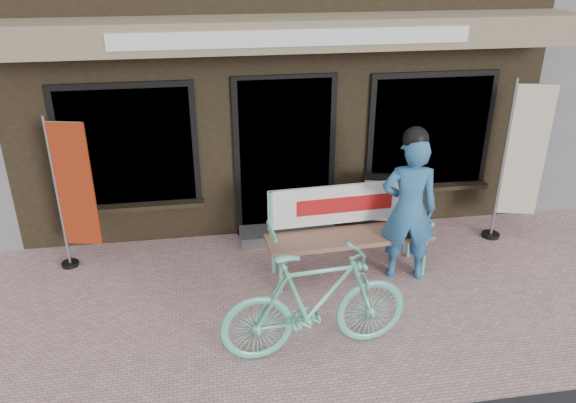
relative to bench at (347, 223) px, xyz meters
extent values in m
plane|color=#C89A99|center=(-0.58, -0.86, -0.63)|extent=(70.00, 70.00, 0.00)
cube|color=black|center=(-0.58, 4.14, 1.17)|extent=(7.00, 6.00, 3.60)
cube|color=gray|center=(-0.58, 0.79, 2.12)|extent=(7.00, 0.80, 0.35)
cube|color=white|center=(-0.58, 0.38, 2.12)|extent=(4.00, 0.02, 0.18)
cube|color=black|center=(-0.58, 1.12, 0.47)|extent=(1.20, 0.06, 2.10)
cube|color=black|center=(-0.58, 1.11, 0.47)|extent=(1.35, 0.04, 2.20)
cube|color=black|center=(-2.58, 1.12, 0.72)|extent=(1.60, 0.06, 1.50)
cube|color=black|center=(1.42, 1.12, 0.72)|extent=(1.60, 0.06, 1.50)
cube|color=black|center=(-2.58, 1.11, 0.72)|extent=(1.75, 0.04, 1.65)
cube|color=black|center=(1.42, 1.11, 0.72)|extent=(1.75, 0.04, 1.65)
cube|color=black|center=(-2.58, 1.06, -0.08)|extent=(1.80, 0.18, 0.06)
cube|color=black|center=(1.42, 1.06, -0.08)|extent=(1.80, 0.18, 0.06)
cube|color=#59595B|center=(-0.58, 0.89, -0.56)|extent=(1.30, 0.45, 0.15)
cylinder|color=#6BD2B0|center=(-0.86, -0.38, -0.40)|extent=(0.05, 0.05, 0.46)
cylinder|color=#6BD2B0|center=(-0.89, 0.06, -0.40)|extent=(0.05, 0.05, 0.46)
cylinder|color=#6BD2B0|center=(0.90, -0.27, -0.40)|extent=(0.05, 0.05, 0.46)
cylinder|color=#6BD2B0|center=(0.88, 0.17, -0.40)|extent=(0.05, 0.05, 0.46)
cube|color=#936751|center=(0.01, -0.10, -0.14)|extent=(2.02, 0.62, 0.06)
cylinder|color=#6BD2B0|center=(-0.91, 0.06, 0.14)|extent=(0.05, 0.05, 0.61)
cylinder|color=#6BD2B0|center=(0.90, 0.17, 0.14)|extent=(0.05, 0.05, 0.61)
cube|color=white|center=(-0.01, 0.14, 0.20)|extent=(1.88, 0.16, 0.50)
cube|color=#B21414|center=(-0.01, 0.11, 0.20)|extent=(1.19, 0.08, 0.20)
cylinder|color=#6BD2B0|center=(-0.93, -0.16, 0.05)|extent=(0.07, 0.49, 0.04)
cylinder|color=#6BD2B0|center=(0.94, -0.05, 0.05)|extent=(0.07, 0.49, 0.04)
imported|color=teal|center=(0.66, -0.25, 0.25)|extent=(0.72, 0.56, 1.77)
sphere|color=black|center=(0.66, -0.25, 1.11)|extent=(0.34, 0.34, 0.28)
imported|color=#6BD2B0|center=(-0.68, -1.44, -0.07)|extent=(1.91, 0.68, 1.12)
cylinder|color=gray|center=(-3.39, 0.62, 0.34)|extent=(0.04, 0.04, 1.94)
cylinder|color=gray|center=(-3.18, 0.57, 1.24)|extent=(0.43, 0.13, 0.02)
cube|color=#972A10|center=(-3.16, 0.56, 0.47)|extent=(0.43, 0.13, 1.54)
cylinder|color=black|center=(-3.39, 0.62, -0.61)|extent=(0.26, 0.26, 0.04)
cylinder|color=gray|center=(2.20, 0.50, 0.47)|extent=(0.04, 0.04, 2.20)
cylinder|color=gray|center=(2.44, 0.45, 1.48)|extent=(0.49, 0.14, 0.02)
cube|color=beige|center=(2.46, 0.44, 0.62)|extent=(0.49, 0.14, 1.75)
cylinder|color=black|center=(2.20, 0.50, -0.61)|extent=(0.29, 0.29, 0.05)
cube|color=black|center=(0.62, 0.74, -0.17)|extent=(0.47, 0.20, 0.93)
cube|color=beige|center=(0.61, 0.69, -0.06)|extent=(0.39, 0.12, 0.57)
camera|label=1|loc=(-1.65, -5.81, 3.06)|focal=35.00mm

